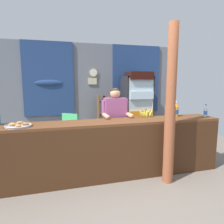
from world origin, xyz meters
TOP-DOWN VIEW (x-y plane):
  - ground_plane at (0.00, 1.15)m, footprint 7.48×7.48m
  - back_wall_curtained at (0.02, 2.92)m, footprint 4.99×0.22m
  - stall_counter at (-0.09, 0.30)m, footprint 3.78×0.53m
  - timber_post at (0.72, -0.02)m, footprint 0.18×0.16m
  - drink_fridge at (1.15, 2.32)m, footprint 0.75×0.67m
  - bottle_shelf_rack at (0.35, 2.58)m, footprint 0.48×0.28m
  - plastic_lawn_chair at (-0.74, 1.89)m, footprint 0.62×0.62m
  - shopkeeper at (0.10, 0.85)m, footprint 0.52×0.42m
  - soda_bottle_orange_soda at (1.19, 0.54)m, footprint 0.10×0.10m
  - soda_bottle_water at (1.71, 0.39)m, footprint 0.07×0.07m
  - pastry_tray at (-1.49, 0.36)m, footprint 0.36×0.36m
  - banana_bunch at (0.61, 0.60)m, footprint 0.28×0.06m

SIDE VIEW (x-z plane):
  - ground_plane at x=0.00m, z-range 0.00..0.00m
  - plastic_lawn_chair at x=-0.74m, z-range 0.06..0.92m
  - stall_counter at x=-0.09m, z-range 0.11..1.06m
  - bottle_shelf_rack at x=0.35m, z-range 0.03..1.27m
  - shopkeeper at x=0.10m, z-range 0.19..1.66m
  - pastry_tray at x=-1.49m, z-range 0.94..1.00m
  - banana_bunch at x=0.61m, z-range 0.93..1.09m
  - drink_fridge at x=1.15m, z-range 0.09..1.94m
  - soda_bottle_water at x=1.71m, z-range 0.93..1.16m
  - soda_bottle_orange_soda at x=1.19m, z-range 0.93..1.21m
  - timber_post at x=0.72m, z-range -0.05..2.39m
  - back_wall_curtained at x=0.02m, z-range 0.04..2.67m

